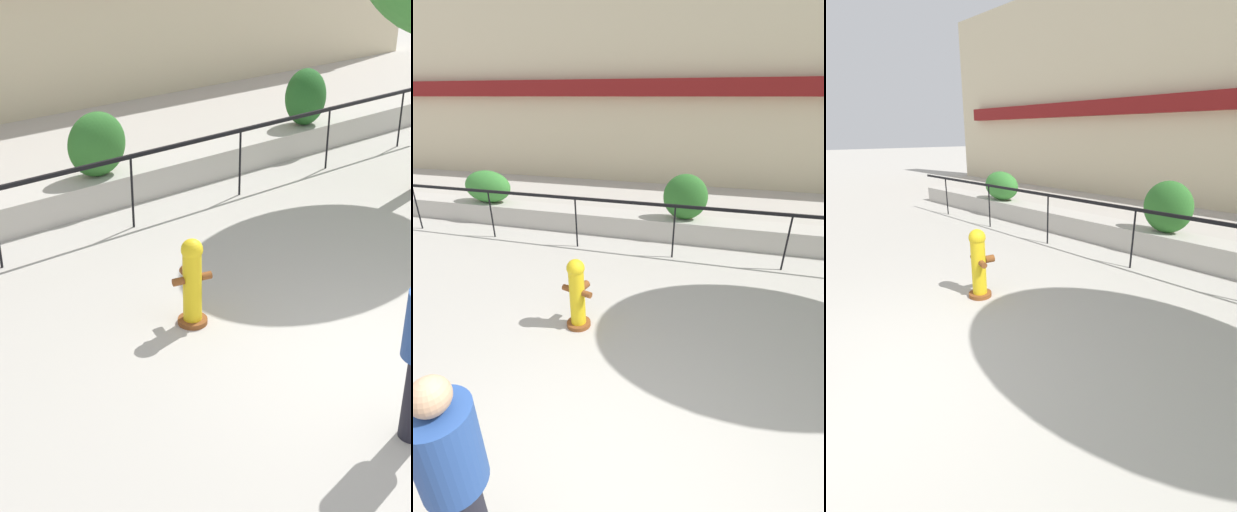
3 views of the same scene
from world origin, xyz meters
TOP-DOWN VIEW (x-y plane):
  - ground_plane at (0.00, 0.00)m, footprint 120.00×120.00m
  - planter_wall_low at (0.00, 6.00)m, footprint 18.00×0.70m
  - fence_railing_segment at (-0.00, 4.90)m, footprint 15.00×0.05m
  - hedge_bush_1 at (0.09, 6.00)m, footprint 1.00×0.59m
  - hedge_bush_2 at (4.81, 6.00)m, footprint 0.90×0.70m
  - fire_hydrant at (-1.01, 2.16)m, footprint 0.48×0.47m

SIDE VIEW (x-z plane):
  - ground_plane at x=0.00m, z-range 0.00..0.00m
  - planter_wall_low at x=0.00m, z-range 0.00..0.50m
  - fire_hydrant at x=-1.01m, z-range 0.01..1.09m
  - fence_railing_segment at x=0.00m, z-range 0.44..1.59m
  - hedge_bush_1 at x=0.09m, z-range 0.50..1.54m
  - hedge_bush_2 at x=4.81m, z-range 0.50..1.60m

